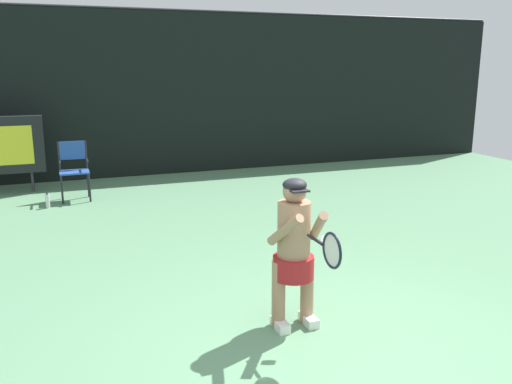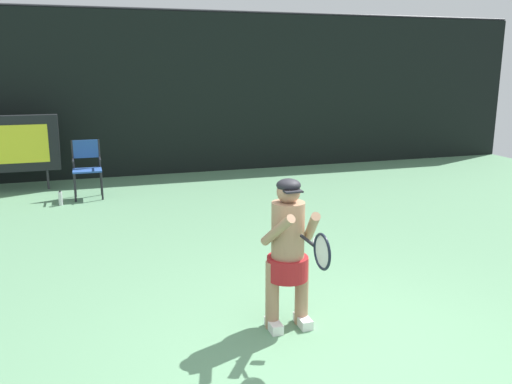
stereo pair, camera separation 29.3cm
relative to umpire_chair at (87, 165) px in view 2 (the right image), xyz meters
The scene contains 6 objects.
ground 7.10m from the umpire_chair, 74.30° to the right, with size 18.00×22.00×0.03m.
backdrop_screen 2.93m from the umpire_chair, 44.48° to the left, with size 18.00×0.12×3.66m.
umpire_chair is the anchor object (origin of this frame).
water_bottle 0.84m from the umpire_chair, 136.80° to the right, with size 0.07×0.07×0.27m.
tennis_player 6.23m from the umpire_chair, 73.87° to the right, with size 0.53×0.60×1.45m.
tennis_racket 6.83m from the umpire_chair, 74.81° to the right, with size 0.03×0.60×0.31m.
Camera 2 is at (-1.92, -3.81, 2.46)m, focal length 37.80 mm.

